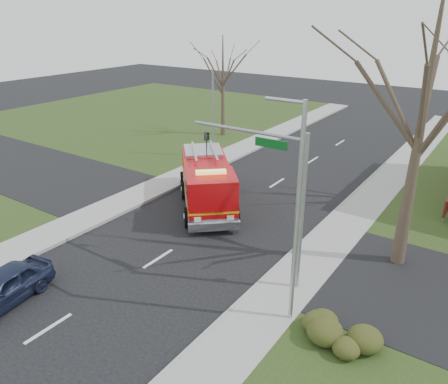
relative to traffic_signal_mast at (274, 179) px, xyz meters
The scene contains 12 objects.
ground 7.18m from the traffic_signal_mast, 163.94° to the right, with size 120.00×120.00×0.00m, color black.
sidewalk_right 4.97m from the traffic_signal_mast, 56.58° to the right, with size 2.40×80.00×0.15m, color gray.
sidewalk_left 12.41m from the traffic_signal_mast, behind, with size 2.40×80.00×0.15m, color gray.
health_center_sign 12.79m from the traffic_signal_mast, 64.32° to the left, with size 0.12×2.00×1.40m.
hedge_corner 6.14m from the traffic_signal_mast, 33.41° to the right, with size 2.80×2.00×0.90m, color #2C3212.
bare_tree_near 6.78m from the traffic_signal_mast, 46.37° to the left, with size 6.00×6.00×12.00m.
bare_tree_left 23.97m from the traffic_signal_mast, 129.43° to the left, with size 4.50×4.50×9.00m.
traffic_signal_mast is the anchor object (origin of this frame).
streetlight_pole 2.78m from the traffic_signal_mast, 46.02° to the right, with size 1.48×0.16×8.40m.
utility_pole_far 17.38m from the traffic_signal_mast, 133.85° to the left, with size 0.14×0.14×7.00m, color gray.
fire_engine 8.98m from the traffic_signal_mast, 145.47° to the left, with size 7.22×7.64×3.17m.
parked_car_maroon 11.69m from the traffic_signal_mast, 136.80° to the right, with size 1.71×4.26×1.45m, color #1B223D.
Camera 1 is at (12.75, -13.06, 10.92)m, focal length 35.00 mm.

